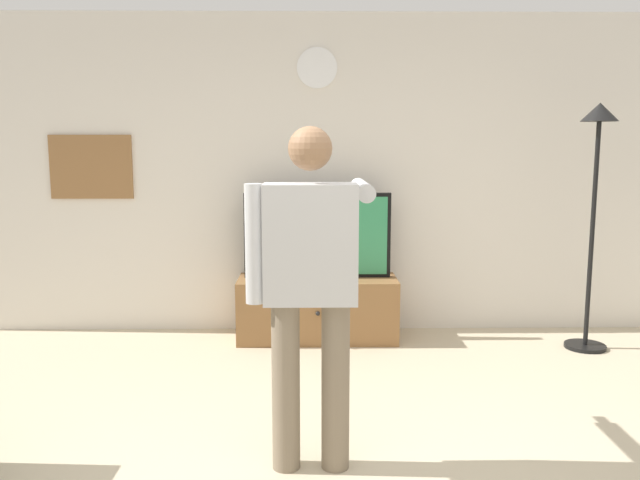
{
  "coord_description": "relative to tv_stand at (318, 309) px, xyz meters",
  "views": [
    {
      "loc": [
        -0.05,
        -2.63,
        1.63
      ],
      "look_at": [
        0.0,
        1.2,
        1.05
      ],
      "focal_mm": 36.23,
      "sensor_mm": 36.0,
      "label": 1
    }
  ],
  "objects": [
    {
      "name": "back_wall",
      "position": [
        -0.0,
        0.35,
        1.09
      ],
      "size": [
        6.4,
        0.1,
        2.7
      ],
      "primitive_type": "cube",
      "color": "silver",
      "rests_on": "ground_plane"
    },
    {
      "name": "tv_stand",
      "position": [
        0.0,
        0.0,
        0.0
      ],
      "size": [
        1.31,
        0.51,
        0.52
      ],
      "color": "olive",
      "rests_on": "ground_plane"
    },
    {
      "name": "television",
      "position": [
        -0.0,
        0.05,
        0.61
      ],
      "size": [
        1.21,
        0.07,
        0.7
      ],
      "color": "black",
      "rests_on": "tv_stand"
    },
    {
      "name": "wall_clock",
      "position": [
        -0.0,
        0.29,
        1.99
      ],
      "size": [
        0.34,
        0.03,
        0.34
      ],
      "primitive_type": "cylinder",
      "rotation": [
        1.57,
        0.0,
        0.0
      ],
      "color": "white"
    },
    {
      "name": "framed_picture",
      "position": [
        -1.92,
        0.3,
        1.17
      ],
      "size": [
        0.69,
        0.04,
        0.54
      ],
      "primitive_type": "cube",
      "color": "olive"
    },
    {
      "name": "floor_lamp",
      "position": [
        2.14,
        -0.28,
        1.12
      ],
      "size": [
        0.32,
        0.32,
        1.93
      ],
      "color": "black",
      "rests_on": "ground_plane"
    },
    {
      "name": "person_standing_nearer_lamp",
      "position": [
        -0.06,
        -2.15,
        0.72
      ],
      "size": [
        0.63,
        0.78,
        1.71
      ],
      "color": "#7A6B56",
      "rests_on": "ground_plane"
    }
  ]
}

